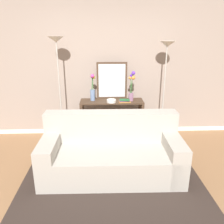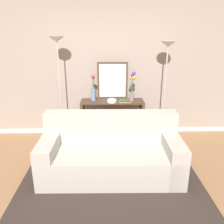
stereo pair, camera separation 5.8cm
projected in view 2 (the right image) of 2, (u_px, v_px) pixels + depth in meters
ground_plane at (101, 199)px, 2.97m from camera, size 16.00×16.00×0.02m
back_wall at (102, 65)px, 4.55m from camera, size 12.00×0.15×2.82m
area_rug at (111, 178)px, 3.37m from camera, size 2.54×1.98×0.01m
couch at (111, 154)px, 3.43m from camera, size 2.02×0.93×0.88m
console_table at (112, 113)px, 4.44m from camera, size 1.18×0.37×0.80m
floor_lamp_left at (58, 61)px, 4.04m from camera, size 0.28×0.28×1.95m
floor_lamp_right at (167, 65)px, 4.10m from camera, size 0.28×0.28×1.87m
wall_mirror at (113, 81)px, 4.39m from camera, size 0.57×0.02×0.70m
vase_tall_flowers at (93, 90)px, 4.31m from camera, size 0.10×0.12×0.50m
vase_short_flowers at (132, 87)px, 4.26m from camera, size 0.13×0.11×0.56m
fruit_bowl at (112, 101)px, 4.24m from camera, size 0.17×0.17×0.06m
book_stack at (125, 101)px, 4.25m from camera, size 0.22×0.14×0.05m
book_row_under_console at (94, 136)px, 4.59m from camera, size 0.27×0.17×0.13m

